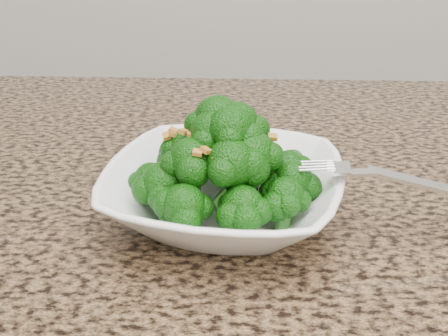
# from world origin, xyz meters

# --- Properties ---
(granite_counter) EXTENTS (1.64, 1.04, 0.03)m
(granite_counter) POSITION_xyz_m (0.00, 0.30, 0.89)
(granite_counter) COLOR brown
(granite_counter) RESTS_ON cabinet
(bowl) EXTENTS (0.24, 0.24, 0.05)m
(bowl) POSITION_xyz_m (-0.12, 0.39, 0.93)
(bowl) COLOR white
(bowl) RESTS_ON granite_counter
(broccoli_pile) EXTENTS (0.18, 0.18, 0.07)m
(broccoli_pile) POSITION_xyz_m (-0.12, 0.39, 0.99)
(broccoli_pile) COLOR #0F4C08
(broccoli_pile) RESTS_ON bowl
(garlic_topping) EXTENTS (0.11, 0.11, 0.01)m
(garlic_topping) POSITION_xyz_m (-0.12, 0.39, 1.02)
(garlic_topping) COLOR #BB802D
(garlic_topping) RESTS_ON broccoli_pile
(fork) EXTENTS (0.19, 0.05, 0.01)m
(fork) POSITION_xyz_m (-0.00, 0.37, 0.96)
(fork) COLOR silver
(fork) RESTS_ON bowl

